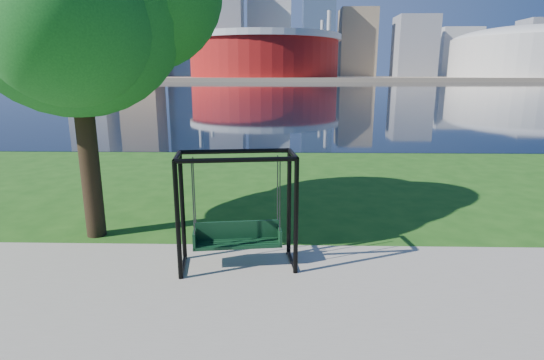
{
  "coord_description": "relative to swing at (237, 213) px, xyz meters",
  "views": [
    {
      "loc": [
        0.25,
        -6.42,
        3.35
      ],
      "look_at": [
        0.09,
        0.0,
        1.75
      ],
      "focal_mm": 28.0,
      "sensor_mm": 36.0,
      "label": 1
    }
  ],
  "objects": [
    {
      "name": "ground",
      "position": [
        0.53,
        -0.58,
        -1.0
      ],
      "size": [
        900.0,
        900.0,
        0.0
      ],
      "primitive_type": "plane",
      "color": "#1E5114",
      "rests_on": "ground"
    },
    {
      "name": "path",
      "position": [
        0.53,
        -1.08,
        -0.99
      ],
      "size": [
        120.0,
        4.0,
        0.03
      ],
      "primitive_type": "cube",
      "color": "#9E937F",
      "rests_on": "ground"
    },
    {
      "name": "river",
      "position": [
        0.53,
        101.42,
        -0.99
      ],
      "size": [
        900.0,
        180.0,
        0.02
      ],
      "primitive_type": "cube",
      "color": "black",
      "rests_on": "ground"
    },
    {
      "name": "far_bank",
      "position": [
        0.53,
        305.42,
        -0.0
      ],
      "size": [
        900.0,
        228.0,
        2.0
      ],
      "primitive_type": "cube",
      "color": "#937F60",
      "rests_on": "ground"
    },
    {
      "name": "stadium",
      "position": [
        -9.47,
        234.42,
        13.23
      ],
      "size": [
        83.0,
        83.0,
        32.0
      ],
      "color": "maroon",
      "rests_on": "far_bank"
    },
    {
      "name": "arena",
      "position": [
        135.53,
        234.42,
        14.87
      ],
      "size": [
        84.0,
        84.0,
        26.56
      ],
      "color": "beige",
      "rests_on": "far_bank"
    },
    {
      "name": "skyline",
      "position": [
        -3.74,
        318.81,
        34.89
      ],
      "size": [
        392.0,
        66.0,
        96.5
      ],
      "color": "gray",
      "rests_on": "far_bank"
    },
    {
      "name": "swing",
      "position": [
        0.0,
        0.0,
        0.0
      ],
      "size": [
        2.12,
        1.14,
        2.07
      ],
      "rotation": [
        0.0,
        0.0,
        0.13
      ],
      "color": "black",
      "rests_on": "ground"
    }
  ]
}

